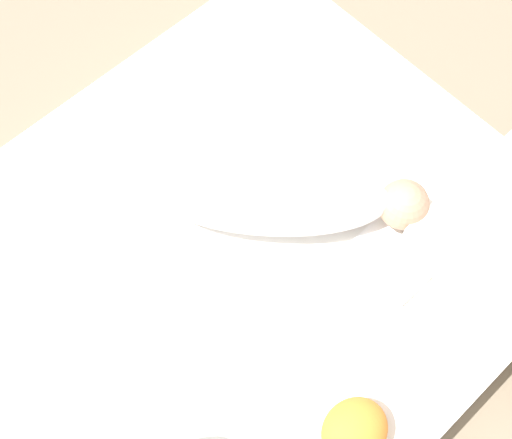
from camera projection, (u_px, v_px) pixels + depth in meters
The scene contains 5 objects.
ground_plane at pixel (243, 269), 1.62m from camera, with size 12.00×12.00×0.00m, color #7A6B56.
bed_mattress at pixel (242, 257), 1.55m from camera, with size 1.22×1.08×0.14m.
burp_cloth at pixel (405, 246), 1.48m from camera, with size 0.21×0.16×0.02m.
swaddled_baby at pixel (281, 197), 1.44m from camera, with size 0.46×0.48×0.18m.
turtle_plush at pixel (351, 434), 1.28m from camera, with size 0.17×0.11×0.09m.
Camera 1 is at (0.38, 0.45, 1.51)m, focal length 50.00 mm.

